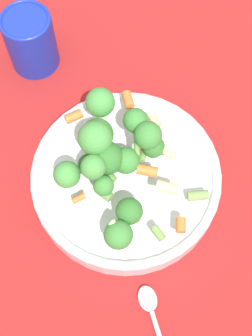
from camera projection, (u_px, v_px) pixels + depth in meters
ground_plane at (126, 185)px, 0.71m from camera, size 3.00×3.00×0.00m
bowl at (126, 178)px, 0.69m from camera, size 0.28×0.28×0.05m
pasta_salad at (112, 155)px, 0.63m from camera, size 0.23×0.23×0.10m
cup at (31, 40)px, 0.75m from camera, size 0.08×0.08×0.10m
spoon at (154, 319)px, 0.63m from camera, size 0.11×0.13×0.01m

